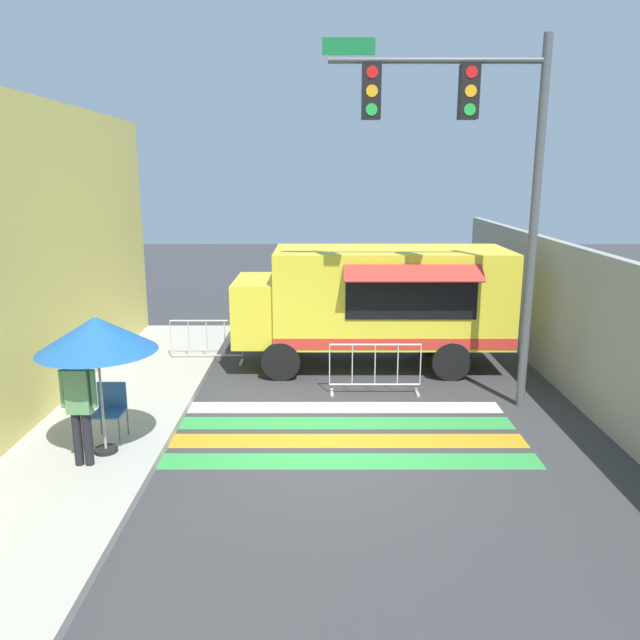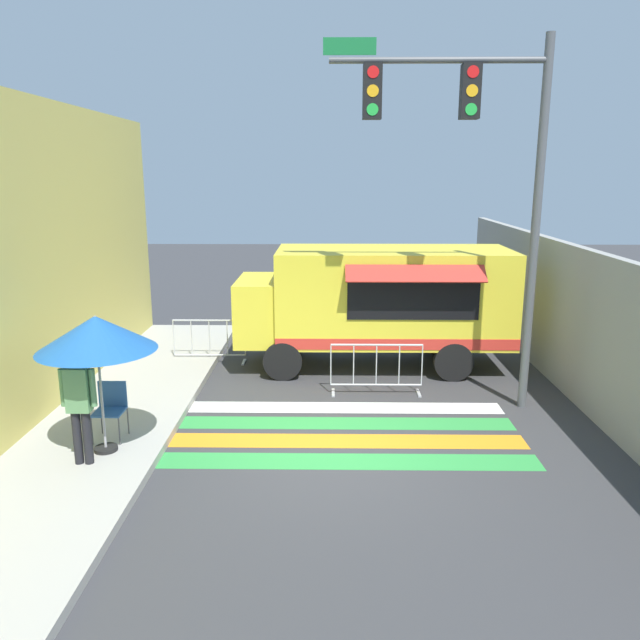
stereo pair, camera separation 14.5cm
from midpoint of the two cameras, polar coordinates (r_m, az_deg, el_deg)
ground_plane at (r=10.17m, az=1.67°, el=-12.13°), size 60.00×60.00×0.00m
sidewalk_left at (r=11.20m, az=-24.83°, el=-10.55°), size 4.40×16.00×0.14m
concrete_wall_right at (r=13.46m, az=22.34°, el=-0.05°), size 0.20×16.00×2.98m
crosswalk_painted at (r=10.96m, az=1.61°, el=-10.16°), size 6.40×2.84×0.01m
food_truck at (r=14.17m, az=5.08°, el=1.96°), size 6.11×2.66×2.71m
traffic_signal_pole at (r=11.60m, az=14.24°, el=14.75°), size 3.90×0.29×6.67m
patio_umbrella at (r=9.86m, az=-19.39°, el=-1.20°), size 1.78×1.78×2.16m
folding_chair at (r=10.74m, az=-18.21°, el=-7.38°), size 0.46×0.46×0.92m
vendor_person at (r=9.78m, az=-20.78°, el=-6.83°), size 0.53×0.23×1.75m
barricade_front at (r=12.63m, az=5.50°, el=-4.53°), size 1.86×0.44×1.05m
barricade_side at (r=14.82m, az=-9.79°, el=-1.99°), size 1.70×0.44×1.05m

